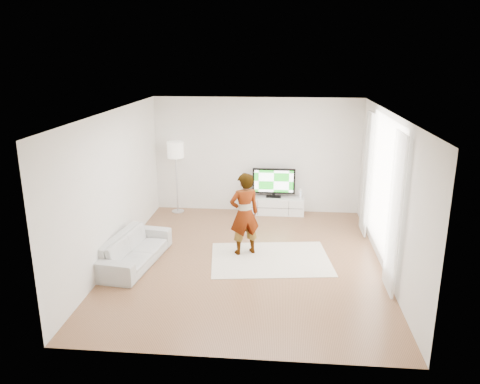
# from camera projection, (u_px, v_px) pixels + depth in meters

# --- Properties ---
(floor) EXTENTS (6.00, 6.00, 0.00)m
(floor) POSITION_uv_depth(u_px,v_px,m) (247.00, 260.00, 8.91)
(floor) COLOR #8C5F3F
(floor) RESTS_ON ground
(ceiling) EXTENTS (6.00, 6.00, 0.00)m
(ceiling) POSITION_uv_depth(u_px,v_px,m) (248.00, 113.00, 8.11)
(ceiling) COLOR white
(ceiling) RESTS_ON wall_back
(wall_left) EXTENTS (0.02, 6.00, 2.80)m
(wall_left) POSITION_uv_depth(u_px,v_px,m) (114.00, 186.00, 8.73)
(wall_left) COLOR silver
(wall_left) RESTS_ON floor
(wall_right) EXTENTS (0.02, 6.00, 2.80)m
(wall_right) POSITION_uv_depth(u_px,v_px,m) (388.00, 193.00, 8.29)
(wall_right) COLOR silver
(wall_right) RESTS_ON floor
(wall_back) EXTENTS (5.00, 0.02, 2.80)m
(wall_back) POSITION_uv_depth(u_px,v_px,m) (257.00, 156.00, 11.37)
(wall_back) COLOR silver
(wall_back) RESTS_ON floor
(wall_front) EXTENTS (5.00, 0.02, 2.80)m
(wall_front) POSITION_uv_depth(u_px,v_px,m) (229.00, 259.00, 5.65)
(wall_front) COLOR silver
(wall_front) RESTS_ON floor
(window) EXTENTS (0.01, 2.60, 2.50)m
(window) POSITION_uv_depth(u_px,v_px,m) (384.00, 186.00, 8.57)
(window) COLOR white
(window) RESTS_ON wall_right
(curtain_near) EXTENTS (0.04, 0.70, 2.60)m
(curtain_near) POSITION_uv_depth(u_px,v_px,m) (394.00, 214.00, 7.36)
(curtain_near) COLOR white
(curtain_near) RESTS_ON floor
(curtain_far) EXTENTS (0.04, 0.70, 2.60)m
(curtain_far) POSITION_uv_depth(u_px,v_px,m) (367.00, 174.00, 9.84)
(curtain_far) COLOR white
(curtain_far) RESTS_ON floor
(media_console) EXTENTS (1.49, 0.42, 0.42)m
(media_console) POSITION_uv_depth(u_px,v_px,m) (273.00, 205.00, 11.45)
(media_console) COLOR white
(media_console) RESTS_ON floor
(television) EXTENTS (1.03, 0.20, 0.72)m
(television) POSITION_uv_depth(u_px,v_px,m) (274.00, 182.00, 11.31)
(television) COLOR black
(television) RESTS_ON media_console
(game_console) EXTENTS (0.05, 0.16, 0.21)m
(game_console) POSITION_uv_depth(u_px,v_px,m) (300.00, 194.00, 11.31)
(game_console) COLOR white
(game_console) RESTS_ON media_console
(potted_plant) EXTENTS (0.31, 0.31, 0.42)m
(potted_plant) POSITION_uv_depth(u_px,v_px,m) (248.00, 188.00, 11.39)
(potted_plant) COLOR #3F7238
(potted_plant) RESTS_ON media_console
(rug) EXTENTS (2.43, 1.88, 0.01)m
(rug) POSITION_uv_depth(u_px,v_px,m) (270.00, 259.00, 8.95)
(rug) COLOR beige
(rug) RESTS_ON floor
(player) EXTENTS (0.70, 0.60, 1.63)m
(player) POSITION_uv_depth(u_px,v_px,m) (244.00, 214.00, 8.99)
(player) COLOR #334772
(player) RESTS_ON rug
(sofa) EXTENTS (0.99, 2.00, 0.56)m
(sofa) POSITION_uv_depth(u_px,v_px,m) (135.00, 249.00, 8.71)
(sofa) COLOR beige
(sofa) RESTS_ON floor
(floor_lamp) EXTENTS (0.39, 0.39, 1.76)m
(floor_lamp) POSITION_uv_depth(u_px,v_px,m) (176.00, 153.00, 11.23)
(floor_lamp) COLOR silver
(floor_lamp) RESTS_ON floor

